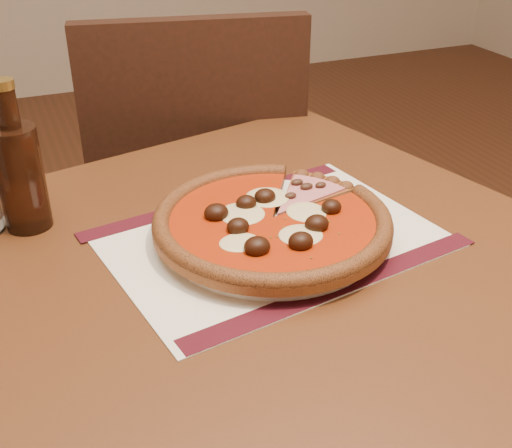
{
  "coord_description": "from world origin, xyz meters",
  "views": [
    {
      "loc": [
        -0.83,
        -0.82,
        1.2
      ],
      "look_at": [
        -0.54,
        -0.14,
        0.78
      ],
      "focal_mm": 45.0,
      "sensor_mm": 36.0,
      "label": 1
    }
  ],
  "objects_px": {
    "chair_far": "(194,189)",
    "plate": "(272,233)",
    "pizza": "(272,220)",
    "table": "(261,312)",
    "bottle": "(20,173)"
  },
  "relations": [
    {
      "from": "bottle",
      "to": "table",
      "type": "bearing_deg",
      "value": -33.99
    },
    {
      "from": "plate",
      "to": "bottle",
      "type": "relative_size",
      "value": 1.37
    },
    {
      "from": "chair_far",
      "to": "bottle",
      "type": "height_order",
      "value": "bottle"
    },
    {
      "from": "table",
      "to": "chair_far",
      "type": "relative_size",
      "value": 1.01
    },
    {
      "from": "pizza",
      "to": "bottle",
      "type": "xyz_separation_m",
      "value": [
        -0.3,
        0.17,
        0.05
      ]
    },
    {
      "from": "table",
      "to": "plate",
      "type": "bearing_deg",
      "value": 41.07
    },
    {
      "from": "chair_far",
      "to": "plate",
      "type": "xyz_separation_m",
      "value": [
        -0.07,
        -0.59,
        0.22
      ]
    },
    {
      "from": "table",
      "to": "pizza",
      "type": "distance_m",
      "value": 0.14
    },
    {
      "from": "chair_far",
      "to": "plate",
      "type": "distance_m",
      "value": 0.63
    },
    {
      "from": "plate",
      "to": "pizza",
      "type": "relative_size",
      "value": 0.9
    },
    {
      "from": "pizza",
      "to": "plate",
      "type": "bearing_deg",
      "value": 37.61
    },
    {
      "from": "chair_far",
      "to": "plate",
      "type": "height_order",
      "value": "chair_far"
    },
    {
      "from": "plate",
      "to": "table",
      "type": "bearing_deg",
      "value": -138.93
    },
    {
      "from": "plate",
      "to": "pizza",
      "type": "bearing_deg",
      "value": -142.39
    },
    {
      "from": "plate",
      "to": "bottle",
      "type": "height_order",
      "value": "bottle"
    }
  ]
}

